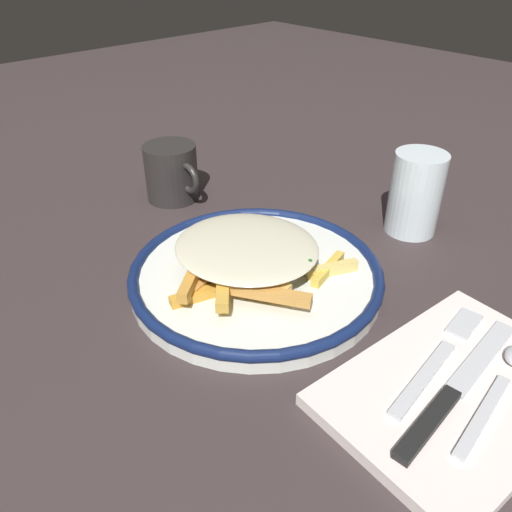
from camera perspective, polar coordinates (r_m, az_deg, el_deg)
The scene contains 9 objects.
ground_plane at distance 0.60m, azimuth -0.00°, elevation -3.10°, with size 2.60×2.60×0.00m, color #352B2C.
plate at distance 0.59m, azimuth -0.00°, elevation -2.07°, with size 0.29×0.29×0.02m.
fries_heap at distance 0.57m, azimuth -0.94°, elevation 0.28°, with size 0.21×0.20×0.04m.
napkin at distance 0.50m, azimuth 21.48°, elevation -13.64°, with size 0.16×0.24×0.01m, color silver.
fork at distance 0.51m, azimuth 19.44°, elevation -10.67°, with size 0.04×0.18×0.01m.
knife at distance 0.48m, azimuth 20.76°, elevation -14.19°, with size 0.03×0.21×0.01m.
spoon at distance 0.51m, azimuth 25.89°, elevation -11.93°, with size 0.04×0.15×0.01m.
water_glass at distance 0.71m, azimuth 17.23°, elevation 6.63°, with size 0.07×0.07×0.11m, color silver.
coffee_mug at distance 0.78m, azimuth -9.28°, elevation 9.11°, with size 0.10×0.08×0.08m.
Camera 1 is at (0.35, -0.33, 0.35)m, focal length 36.15 mm.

